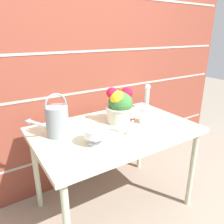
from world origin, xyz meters
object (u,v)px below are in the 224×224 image
Objects in this scene: watering_can at (57,120)px; figurine_vase at (131,124)px; glass_decanter at (146,111)px; flower_planter at (120,106)px; crystal_pedestal_bowl at (96,133)px.

watering_can is 1.64× the size of figurine_vase.
glass_decanter is 1.69× the size of figurine_vase.
flower_planter is 0.90× the size of glass_decanter.
figurine_vase is (-0.08, -0.25, -0.06)m from flower_planter.
glass_decanter reaches higher than figurine_vase.
flower_planter is 0.21m from glass_decanter.
glass_decanter is at bearing 10.27° from crystal_pedestal_bowl.
glass_decanter is (0.68, -0.16, -0.01)m from watering_can.
watering_can is 0.52m from figurine_vase.
figurine_vase is (0.28, -0.01, 0.00)m from crystal_pedestal_bowl.
crystal_pedestal_bowl is (0.17, -0.25, -0.04)m from watering_can.
flower_planter reaches higher than crystal_pedestal_bowl.
figurine_vase is at bearing -107.36° from flower_planter.
watering_can is 0.97× the size of glass_decanter.
glass_decanter is (0.16, -0.14, -0.03)m from flower_planter.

